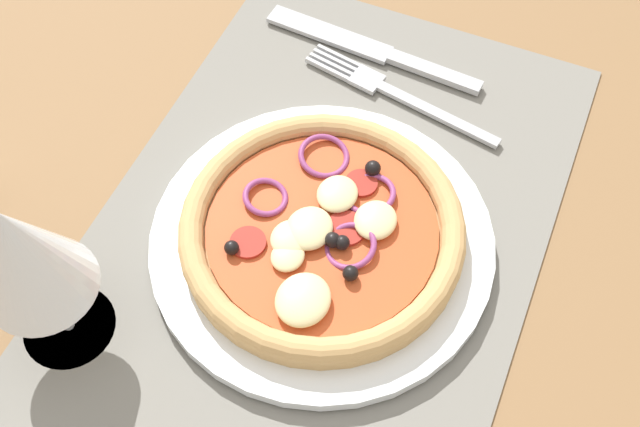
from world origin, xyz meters
TOP-DOWN VIEW (x-y plane):
  - ground_plane at (0.00, 0.00)cm, footprint 190.00×140.00cm
  - placemat at (0.00, 0.00)cm, footprint 47.06×32.03cm
  - plate at (-1.84, -0.71)cm, footprint 25.12×25.12cm
  - pizza at (-1.87, -0.72)cm, footprint 20.51×20.51cm
  - fork at (14.02, -0.22)cm, footprint 4.82×17.97cm
  - knife at (17.85, 3.11)cm, footprint 3.03×20.07cm
  - wine_glass at (-14.64, 12.91)cm, footprint 7.20×7.20cm

SIDE VIEW (x-z plane):
  - ground_plane at x=0.00cm, z-range -2.40..0.00cm
  - placemat at x=0.00cm, z-range 0.00..0.40cm
  - fork at x=14.02cm, z-range 0.40..0.84cm
  - knife at x=17.85cm, z-range 0.35..0.96cm
  - plate at x=-1.84cm, z-range 0.40..1.43cm
  - pizza at x=-1.87cm, z-range 1.28..3.81cm
  - wine_glass at x=-14.64cm, z-range 2.73..17.63cm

